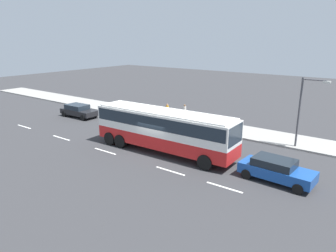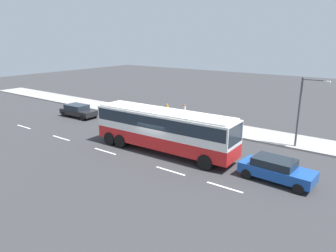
{
  "view_description": "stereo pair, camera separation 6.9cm",
  "coord_description": "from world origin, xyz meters",
  "px_view_note": "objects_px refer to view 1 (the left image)",
  "views": [
    {
      "loc": [
        14.43,
        -17.99,
        8.74
      ],
      "look_at": [
        0.58,
        0.69,
        2.17
      ],
      "focal_mm": 33.4,
      "sensor_mm": 36.0,
      "label": 1
    },
    {
      "loc": [
        14.37,
        -18.03,
        8.74
      ],
      "look_at": [
        0.58,
        0.69,
        2.17
      ],
      "focal_mm": 33.4,
      "sensor_mm": 36.0,
      "label": 2
    }
  ],
  "objects_px": {
    "car_blue_saloon": "(276,169)",
    "street_lamp": "(303,107)",
    "coach_bus": "(164,127)",
    "pedestrian_at_crossing": "(167,110)",
    "pedestrian_near_curb": "(185,111)",
    "car_black_sedan": "(79,110)"
  },
  "relations": [
    {
      "from": "car_blue_saloon",
      "to": "street_lamp",
      "type": "height_order",
      "value": "street_lamp"
    },
    {
      "from": "coach_bus",
      "to": "car_blue_saloon",
      "type": "distance_m",
      "value": 8.94
    },
    {
      "from": "car_blue_saloon",
      "to": "street_lamp",
      "type": "relative_size",
      "value": 0.82
    },
    {
      "from": "pedestrian_at_crossing",
      "to": "street_lamp",
      "type": "bearing_deg",
      "value": -115.26
    },
    {
      "from": "coach_bus",
      "to": "pedestrian_at_crossing",
      "type": "relative_size",
      "value": 7.37
    },
    {
      "from": "pedestrian_at_crossing",
      "to": "pedestrian_near_curb",
      "type": "bearing_deg",
      "value": -104.06
    },
    {
      "from": "coach_bus",
      "to": "pedestrian_near_curb",
      "type": "bearing_deg",
      "value": 112.27
    },
    {
      "from": "coach_bus",
      "to": "car_black_sedan",
      "type": "relative_size",
      "value": 2.63
    },
    {
      "from": "car_black_sedan",
      "to": "coach_bus",
      "type": "bearing_deg",
      "value": -14.82
    },
    {
      "from": "pedestrian_near_curb",
      "to": "coach_bus",
      "type": "bearing_deg",
      "value": -91.44
    },
    {
      "from": "car_blue_saloon",
      "to": "pedestrian_at_crossing",
      "type": "relative_size",
      "value": 2.86
    },
    {
      "from": "coach_bus",
      "to": "pedestrian_at_crossing",
      "type": "distance_m",
      "value": 10.37
    },
    {
      "from": "coach_bus",
      "to": "pedestrian_near_curb",
      "type": "distance_m",
      "value": 9.52
    },
    {
      "from": "street_lamp",
      "to": "coach_bus",
      "type": "bearing_deg",
      "value": -139.16
    },
    {
      "from": "car_black_sedan",
      "to": "pedestrian_at_crossing",
      "type": "height_order",
      "value": "pedestrian_at_crossing"
    },
    {
      "from": "pedestrian_at_crossing",
      "to": "street_lamp",
      "type": "distance_m",
      "value": 14.57
    },
    {
      "from": "car_blue_saloon",
      "to": "pedestrian_near_curb",
      "type": "relative_size",
      "value": 2.61
    },
    {
      "from": "coach_bus",
      "to": "street_lamp",
      "type": "relative_size",
      "value": 2.12
    },
    {
      "from": "coach_bus",
      "to": "car_blue_saloon",
      "type": "relative_size",
      "value": 2.58
    },
    {
      "from": "pedestrian_at_crossing",
      "to": "street_lamp",
      "type": "relative_size",
      "value": 0.29
    },
    {
      "from": "coach_bus",
      "to": "pedestrian_near_curb",
      "type": "xyz_separation_m",
      "value": [
        -3.8,
        8.69,
        -0.91
      ]
    },
    {
      "from": "car_black_sedan",
      "to": "street_lamp",
      "type": "bearing_deg",
      "value": 7.5
    }
  ]
}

